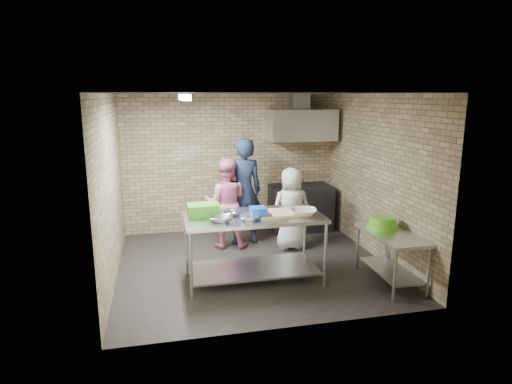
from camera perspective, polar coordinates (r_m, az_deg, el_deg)
floor at (r=7.14m, az=-0.43°, el=-9.43°), size 4.20×4.20×0.00m
ceiling at (r=6.62m, az=-0.47°, el=12.80°), size 4.20×4.20×0.00m
back_wall at (r=8.68m, az=-3.29°, el=3.79°), size 4.20×0.06×2.70m
front_wall at (r=4.87m, az=4.61°, el=-3.27°), size 4.20×0.06×2.70m
left_wall at (r=6.63m, az=-18.47°, el=0.40°), size 0.06×4.00×2.70m
right_wall at (r=7.47m, az=15.48°, el=1.91°), size 0.06×4.00×2.70m
prep_table at (r=6.40m, az=-0.34°, el=-7.34°), size 1.98×0.99×0.99m
side_counter at (r=6.66m, az=17.16°, el=-8.20°), size 0.60×1.20×0.75m
stove at (r=8.86m, az=5.82°, el=-2.03°), size 1.20×0.70×0.90m
range_hood at (r=8.64m, az=5.96°, el=8.70°), size 1.30×0.60×0.60m
hood_duct at (r=8.76m, az=5.71°, el=11.71°), size 0.35×0.30×0.30m
wall_shelf at (r=8.93m, az=7.38°, el=7.63°), size 0.80×0.20×0.04m
fluorescent_fixture at (r=6.48m, az=-9.35°, el=12.11°), size 0.10×1.25×0.08m
green_crate at (r=6.23m, az=-6.89°, el=-2.37°), size 0.44×0.33×0.18m
blue_tub at (r=6.15m, az=0.31°, el=-2.65°), size 0.22×0.22×0.14m
cutting_board at (r=6.31m, az=2.80°, el=-2.78°), size 0.60×0.46×0.03m
mixing_bowl_a at (r=5.96m, az=-4.64°, el=-3.51°), size 0.38×0.38×0.08m
mixing_bowl_b at (r=6.23m, az=-3.14°, el=-2.79°), size 0.29×0.29×0.07m
mixing_bowl_c at (r=6.01m, az=-0.83°, el=-3.36°), size 0.35×0.35×0.07m
ceramic_bowl at (r=6.28m, az=6.20°, el=-2.62°), size 0.47×0.47×0.09m
green_basin at (r=6.72m, az=16.21°, el=-3.84°), size 0.46×0.46×0.17m
bottle_red at (r=8.84m, az=5.86°, el=8.34°), size 0.07×0.07×0.18m
bottle_green at (r=8.97m, az=8.31°, el=8.24°), size 0.06×0.06×0.15m
man_navy at (r=7.86m, az=-1.69°, el=0.05°), size 0.75×0.53×1.94m
woman_pink at (r=7.72m, az=-3.96°, el=-1.49°), size 0.90×0.77×1.60m
woman_white at (r=7.67m, az=4.62°, el=-2.17°), size 0.73×0.49×1.46m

